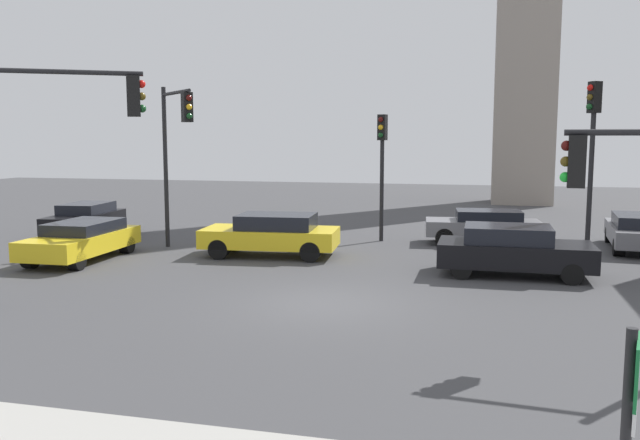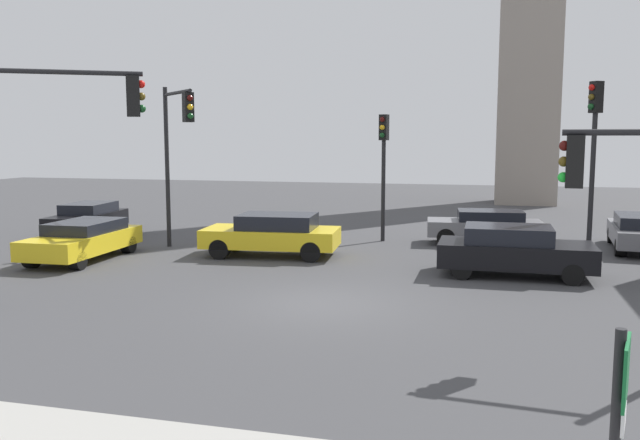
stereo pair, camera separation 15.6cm
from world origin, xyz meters
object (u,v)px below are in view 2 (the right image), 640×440
Objects in this scene: traffic_light_0 at (176,136)px; traffic_light_4 at (384,153)px; traffic_light_2 at (640,188)px; car_3 at (486,226)px; car_1 at (514,250)px; car_2 at (83,239)px; traffic_light_1 at (594,139)px; car_0 at (273,234)px; direction_sign at (619,422)px; traffic_light_3 at (54,132)px; car_4 at (88,218)px.

traffic_light_4 is (6.82, 4.10, -0.66)m from traffic_light_0.
traffic_light_2 is 13.14m from car_3.
car_1 is at bearing 36.34° from traffic_light_0.
traffic_light_4 is at bearing 123.53° from car_2.
traffic_light_4 is (-7.27, 2.88, -0.56)m from traffic_light_1.
car_0 is 1.02× the size of car_2.
traffic_light_4 is at bearing -131.30° from car_0.
direction_sign is 17.36m from car_0.
traffic_light_1 is 1.25× the size of car_2.
traffic_light_2 is at bearing 40.57° from traffic_light_4.
traffic_light_0 is 4.97m from car_0.
traffic_light_1 is at bearing -177.17° from car_0.
traffic_light_0 is 1.34× the size of car_1.
direction_sign is at bearing 47.65° from traffic_light_1.
traffic_light_0 reaches higher than traffic_light_2.
car_3 is at bearing 65.76° from traffic_light_0.
traffic_light_3 is 12.14m from car_4.
car_2 is at bearing -176.28° from car_1.
car_3 is at bearing 90.21° from car_4.
traffic_light_3 is 1.24× the size of car_0.
direction_sign is 0.49× the size of car_3.
car_4 reaches higher than car_2.
traffic_light_0 is at bearing 134.36° from car_2.
traffic_light_1 is at bearing 80.42° from traffic_light_4.
traffic_light_2 reaches higher than car_4.
traffic_light_3 is 1.19× the size of traffic_light_4.
direction_sign is 13.78m from car_1.
direction_sign is at bearing -87.91° from car_1.
traffic_light_1 reaches higher than traffic_light_4.
car_3 reaches higher than car_2.
traffic_light_1 is 16.14m from traffic_light_3.
traffic_light_3 is at bearing -151.07° from car_1.
traffic_light_3 reaches higher than traffic_light_0.
traffic_light_3 reaches higher than car_4.
traffic_light_1 is at bearing 80.06° from car_4.
traffic_light_2 is (1.51, 7.02, 1.64)m from direction_sign.
traffic_light_2 is 7.40m from car_1.
traffic_light_1 reaches higher than car_2.
traffic_light_3 reaches higher than car_0.
car_4 is (-17.43, 17.71, -0.76)m from direction_sign.
traffic_light_2 reaches higher than car_1.
traffic_light_0 is at bearing -30.46° from traffic_light_1.
direction_sign is at bearing 114.22° from car_0.
car_1 is (11.05, 6.03, -3.44)m from traffic_light_3.
car_0 is 1.07× the size of car_3.
car_3 is at bearing -72.72° from traffic_light_2.
traffic_light_4 is 1.12× the size of car_3.
traffic_light_0 reaches higher than traffic_light_4.
traffic_light_3 is 1.33× the size of car_3.
traffic_light_0 is 7.64m from traffic_light_3.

